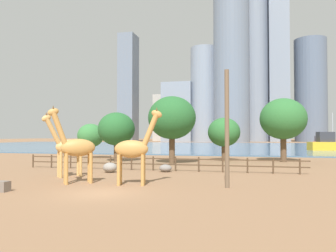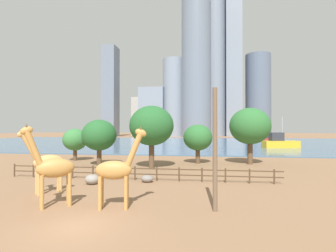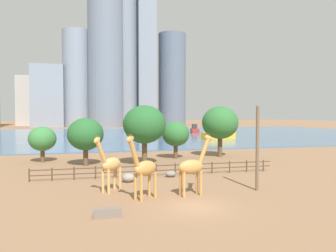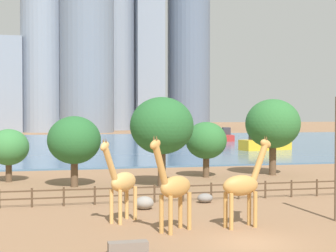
{
  "view_description": "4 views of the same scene",
  "coord_description": "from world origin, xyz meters",
  "px_view_note": "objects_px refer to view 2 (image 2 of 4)",
  "views": [
    {
      "loc": [
        8.04,
        -16.89,
        3.24
      ],
      "look_at": [
        0.05,
        15.98,
        4.19
      ],
      "focal_mm": 35.0,
      "sensor_mm": 36.0,
      "label": 1
    },
    {
      "loc": [
        6.26,
        -12.13,
        4.89
      ],
      "look_at": [
        0.92,
        24.98,
        5.25
      ],
      "focal_mm": 28.0,
      "sensor_mm": 36.0,
      "label": 2
    },
    {
      "loc": [
        -7.32,
        -21.87,
        6.69
      ],
      "look_at": [
        1.33,
        13.78,
        5.25
      ],
      "focal_mm": 35.0,
      "sensor_mm": 36.0,
      "label": 3
    },
    {
      "loc": [
        -9.43,
        -23.6,
        6.43
      ],
      "look_at": [
        -0.19,
        17.91,
        5.26
      ],
      "focal_mm": 55.0,
      "sensor_mm": 36.0,
      "label": 4
    }
  ],
  "objects_px": {
    "giraffe_young": "(46,162)",
    "tree_left_large": "(152,126)",
    "utility_pole": "(215,149)",
    "tree_center_broad": "(99,135)",
    "boulder_near_fence": "(92,179)",
    "tree_right_tall": "(250,126)",
    "tree_left_small": "(198,138)",
    "tree_right_small": "(75,140)",
    "giraffe_tall": "(53,168)",
    "boulder_by_pole": "(147,179)",
    "boat_ferry": "(280,143)",
    "boat_sailboat": "(267,139)",
    "giraffe_companion": "(117,170)"
  },
  "relations": [
    {
      "from": "boulder_near_fence",
      "to": "tree_left_large",
      "type": "xyz_separation_m",
      "value": [
        3.26,
        9.91,
        4.79
      ]
    },
    {
      "from": "giraffe_tall",
      "to": "tree_right_small",
      "type": "height_order",
      "value": "giraffe_tall"
    },
    {
      "from": "giraffe_tall",
      "to": "tree_left_large",
      "type": "relative_size",
      "value": 0.68
    },
    {
      "from": "utility_pole",
      "to": "tree_right_small",
      "type": "height_order",
      "value": "utility_pole"
    },
    {
      "from": "boulder_near_fence",
      "to": "tree_center_broad",
      "type": "bearing_deg",
      "value": 110.07
    },
    {
      "from": "giraffe_young",
      "to": "tree_left_large",
      "type": "xyz_separation_m",
      "value": [
        5.23,
        13.56,
        2.87
      ]
    },
    {
      "from": "boulder_by_pole",
      "to": "tree_right_small",
      "type": "distance_m",
      "value": 20.51
    },
    {
      "from": "tree_left_large",
      "to": "tree_center_broad",
      "type": "height_order",
      "value": "tree_left_large"
    },
    {
      "from": "tree_right_tall",
      "to": "boat_sailboat",
      "type": "distance_m",
      "value": 58.88
    },
    {
      "from": "boulder_by_pole",
      "to": "tree_left_small",
      "type": "bearing_deg",
      "value": 72.92
    },
    {
      "from": "tree_right_small",
      "to": "boat_ferry",
      "type": "xyz_separation_m",
      "value": [
        37.61,
        29.48,
        -1.7
      ]
    },
    {
      "from": "boat_ferry",
      "to": "boat_sailboat",
      "type": "relative_size",
      "value": 1.31
    },
    {
      "from": "tree_left_small",
      "to": "boulder_by_pole",
      "type": "bearing_deg",
      "value": -107.08
    },
    {
      "from": "boulder_by_pole",
      "to": "boat_sailboat",
      "type": "bearing_deg",
      "value": 69.77
    },
    {
      "from": "utility_pole",
      "to": "tree_center_broad",
      "type": "height_order",
      "value": "utility_pole"
    },
    {
      "from": "boulder_by_pole",
      "to": "tree_center_broad",
      "type": "height_order",
      "value": "tree_center_broad"
    },
    {
      "from": "giraffe_tall",
      "to": "tree_center_broad",
      "type": "bearing_deg",
      "value": -112.63
    },
    {
      "from": "tree_right_tall",
      "to": "tree_right_small",
      "type": "bearing_deg",
      "value": 178.95
    },
    {
      "from": "utility_pole",
      "to": "boat_sailboat",
      "type": "relative_size",
      "value": 1.08
    },
    {
      "from": "giraffe_young",
      "to": "utility_pole",
      "type": "bearing_deg",
      "value": 121.66
    },
    {
      "from": "utility_pole",
      "to": "boat_sailboat",
      "type": "distance_m",
      "value": 80.77
    },
    {
      "from": "boulder_near_fence",
      "to": "tree_right_tall",
      "type": "xyz_separation_m",
      "value": [
        15.89,
        15.25,
        4.77
      ]
    },
    {
      "from": "giraffe_young",
      "to": "tree_right_tall",
      "type": "distance_m",
      "value": 26.16
    },
    {
      "from": "giraffe_companion",
      "to": "tree_center_broad",
      "type": "relative_size",
      "value": 0.83
    },
    {
      "from": "giraffe_young",
      "to": "tree_center_broad",
      "type": "height_order",
      "value": "tree_center_broad"
    },
    {
      "from": "boulder_by_pole",
      "to": "giraffe_tall",
      "type": "bearing_deg",
      "value": -117.29
    },
    {
      "from": "boulder_near_fence",
      "to": "boulder_by_pole",
      "type": "height_order",
      "value": "boulder_near_fence"
    },
    {
      "from": "boulder_near_fence",
      "to": "boulder_by_pole",
      "type": "distance_m",
      "value": 4.84
    },
    {
      "from": "tree_left_large",
      "to": "tree_left_small",
      "type": "distance_m",
      "value": 7.73
    },
    {
      "from": "tree_right_tall",
      "to": "tree_right_small",
      "type": "relative_size",
      "value": 1.59
    },
    {
      "from": "boat_sailboat",
      "to": "giraffe_young",
      "type": "bearing_deg",
      "value": -12.52
    },
    {
      "from": "giraffe_tall",
      "to": "tree_left_large",
      "type": "height_order",
      "value": "tree_left_large"
    },
    {
      "from": "giraffe_tall",
      "to": "tree_center_broad",
      "type": "relative_size",
      "value": 0.86
    },
    {
      "from": "utility_pole",
      "to": "boat_ferry",
      "type": "xyz_separation_m",
      "value": [
        17.31,
        51.26,
        -2.2
      ]
    },
    {
      "from": "boat_sailboat",
      "to": "tree_right_tall",
      "type": "bearing_deg",
      "value": -3.77
    },
    {
      "from": "tree_left_small",
      "to": "utility_pole",
      "type": "bearing_deg",
      "value": -85.55
    },
    {
      "from": "boulder_near_fence",
      "to": "boat_sailboat",
      "type": "relative_size",
      "value": 0.18
    },
    {
      "from": "tree_left_large",
      "to": "boat_ferry",
      "type": "xyz_separation_m",
      "value": [
        24.49,
        35.29,
        -3.75
      ]
    },
    {
      "from": "giraffe_tall",
      "to": "tree_left_small",
      "type": "xyz_separation_m",
      "value": [
        8.37,
        21.72,
        1.17
      ]
    },
    {
      "from": "giraffe_companion",
      "to": "boat_ferry",
      "type": "height_order",
      "value": "boat_ferry"
    },
    {
      "from": "utility_pole",
      "to": "tree_center_broad",
      "type": "xyz_separation_m",
      "value": [
        -14.55,
        17.32,
        0.33
      ]
    },
    {
      "from": "giraffe_tall",
      "to": "utility_pole",
      "type": "xyz_separation_m",
      "value": [
        10.01,
        0.6,
        1.23
      ]
    },
    {
      "from": "tree_left_small",
      "to": "tree_right_small",
      "type": "bearing_deg",
      "value": 177.98
    },
    {
      "from": "tree_left_large",
      "to": "tree_center_broad",
      "type": "xyz_separation_m",
      "value": [
        -7.37,
        1.36,
        -1.22
      ]
    },
    {
      "from": "tree_left_large",
      "to": "tree_right_small",
      "type": "relative_size",
      "value": 1.59
    },
    {
      "from": "tree_left_large",
      "to": "boat_sailboat",
      "type": "xyz_separation_m",
      "value": [
        27.38,
        62.2,
        -4.05
      ]
    },
    {
      "from": "boulder_near_fence",
      "to": "tree_right_small",
      "type": "distance_m",
      "value": 18.76
    },
    {
      "from": "boat_ferry",
      "to": "giraffe_tall",
      "type": "bearing_deg",
      "value": -129.79
    },
    {
      "from": "giraffe_tall",
      "to": "giraffe_young",
      "type": "bearing_deg",
      "value": -88.27
    },
    {
      "from": "utility_pole",
      "to": "tree_left_small",
      "type": "bearing_deg",
      "value": 94.45
    }
  ]
}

